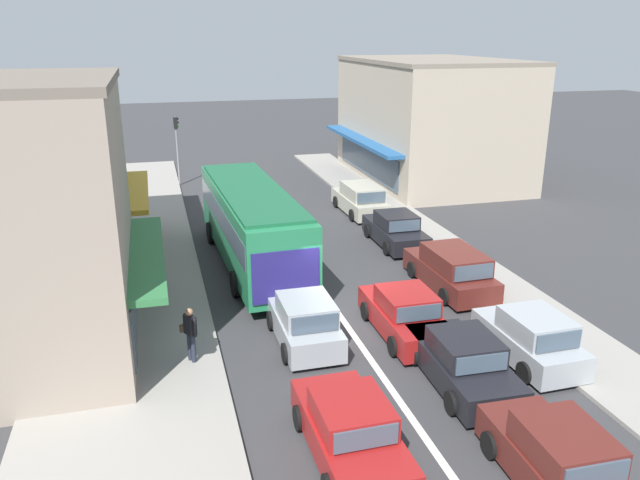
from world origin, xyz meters
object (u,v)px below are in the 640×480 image
city_bus (252,221)px  sedan_adjacent_lane_trail (405,315)px  parked_wagon_kerb_second (451,270)px  parked_wagon_kerb_rear (361,200)px  hatchback_adjacent_lane_lead (556,459)px  parked_sedan_kerb_third (395,230)px  parked_hatchback_kerb_front (531,339)px  sedan_behind_bus_near (463,362)px  traffic_light_downstreet (177,139)px  pedestrian_with_handbag_near (190,331)px  hatchback_queue_gap_filler (305,322)px  sedan_behind_bus_mid (350,431)px

city_bus → sedan_adjacent_lane_trail: city_bus is taller
parked_wagon_kerb_second → parked_wagon_kerb_rear: size_ratio=1.00×
hatchback_adjacent_lane_lead → parked_sedan_kerb_third: hatchback_adjacent_lane_lead is taller
city_bus → parked_hatchback_kerb_front: 11.83m
parked_sedan_kerb_third → sedan_adjacent_lane_trail: bearing=-109.7°
parked_wagon_kerb_second → sedan_behind_bus_near: bearing=-113.9°
sedan_behind_bus_near → traffic_light_downstreet: bearing=103.3°
parked_hatchback_kerb_front → parked_wagon_kerb_second: 5.46m
traffic_light_downstreet → sedan_behind_bus_near: bearing=-76.7°
sedan_behind_bus_near → hatchback_adjacent_lane_lead: bearing=-90.6°
city_bus → hatchback_adjacent_lane_lead: 15.23m
parked_wagon_kerb_second → parked_sedan_kerb_third: bearing=91.0°
sedan_adjacent_lane_trail → parked_hatchback_kerb_front: bearing=-41.7°
sedan_behind_bus_near → hatchback_adjacent_lane_lead: (-0.04, -4.17, 0.05)m
parked_hatchback_kerb_front → traffic_light_downstreet: (-8.54, 24.97, 2.15)m
hatchback_adjacent_lane_lead → pedestrian_with_handbag_near: size_ratio=2.30×
hatchback_adjacent_lane_lead → hatchback_queue_gap_filler: same height
sedan_behind_bus_mid → pedestrian_with_handbag_near: size_ratio=2.59×
city_bus → pedestrian_with_handbag_near: size_ratio=6.72×
hatchback_queue_gap_filler → city_bus: bearing=93.4°
sedan_behind_bus_mid → traffic_light_downstreet: size_ratio=1.00×
city_bus → parked_wagon_kerb_second: city_bus is taller
city_bus → parked_hatchback_kerb_front: (6.43, -9.87, -1.17)m
parked_wagon_kerb_rear → parked_wagon_kerb_second: bearing=-90.2°
hatchback_adjacent_lane_lead → sedan_behind_bus_mid: bearing=151.4°
traffic_light_downstreet → city_bus: bearing=-82.0°
parked_hatchback_kerb_front → parked_wagon_kerb_rear: bearing=89.1°
sedan_behind_bus_near → parked_wagon_kerb_second: bearing=66.1°
hatchback_queue_gap_filler → traffic_light_downstreet: 22.49m
hatchback_adjacent_lane_lead → hatchback_queue_gap_filler: (-3.49, 7.54, 0.00)m
hatchback_queue_gap_filler → parked_wagon_kerb_rear: (6.27, 13.23, 0.04)m
city_bus → parked_sedan_kerb_third: size_ratio=2.60×
city_bus → pedestrian_with_handbag_near: (-3.01, -7.55, -0.81)m
hatchback_queue_gap_filler → sedan_adjacent_lane_trail: size_ratio=0.88×
sedan_behind_bus_near → parked_sedan_kerb_third: 11.69m
sedan_adjacent_lane_trail → pedestrian_with_handbag_near: bearing=-178.3°
parked_hatchback_kerb_front → pedestrian_with_handbag_near: size_ratio=2.29×
sedan_behind_bus_near → parked_wagon_kerb_rear: (2.73, 16.60, 0.08)m
parked_wagon_kerb_rear → city_bus: bearing=-137.7°
city_bus → sedan_behind_bus_near: (3.95, -10.51, -1.22)m
parked_hatchback_kerb_front → parked_wagon_kerb_second: bearing=87.7°
sedan_behind_bus_mid → parked_wagon_kerb_rear: (6.57, 18.70, 0.08)m
sedan_behind_bus_near → parked_wagon_kerb_rear: 16.83m
parked_wagon_kerb_second → parked_sedan_kerb_third: size_ratio=1.08×
hatchback_queue_gap_filler → pedestrian_with_handbag_near: (-3.43, -0.42, 0.36)m
city_bus → sedan_behind_bus_mid: size_ratio=2.59×
parked_wagon_kerb_second → pedestrian_with_handbag_near: pedestrian_with_handbag_near is taller
parked_hatchback_kerb_front → pedestrian_with_handbag_near: bearing=166.2°
traffic_light_downstreet → parked_wagon_kerb_second: bearing=-65.8°
sedan_adjacent_lane_trail → parked_sedan_kerb_third: size_ratio=1.00×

